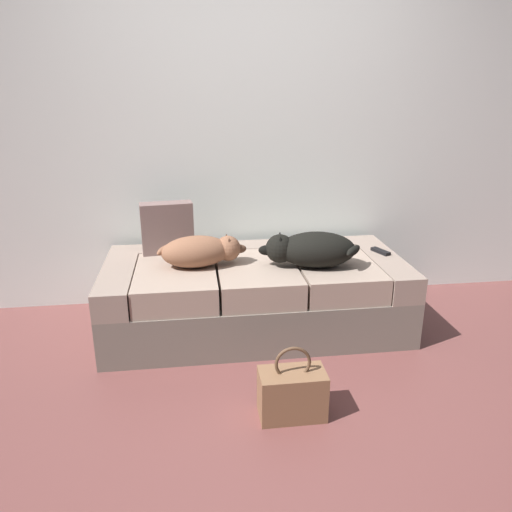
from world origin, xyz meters
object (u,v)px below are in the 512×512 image
object	(u,v)px
dog_tan	(201,251)
dog_dark	(310,249)
throw_pillow	(167,228)
handbag	(292,393)
couch	(255,294)
tv_remote	(381,251)

from	to	relation	value
dog_tan	dog_dark	size ratio (longest dim) A/B	0.88
dog_tan	throw_pillow	bearing A→B (deg)	125.87
dog_tan	dog_dark	world-z (taller)	dog_dark
dog_tan	throw_pillow	world-z (taller)	throw_pillow
dog_dark	handbag	bearing A→B (deg)	-108.40
dog_tan	dog_dark	bearing A→B (deg)	-8.27
couch	throw_pillow	size ratio (longest dim) A/B	5.63
dog_tan	tv_remote	size ratio (longest dim) A/B	3.80
dog_tan	dog_dark	distance (m)	0.67
couch	tv_remote	size ratio (longest dim) A/B	12.77
throw_pillow	dog_tan	bearing A→B (deg)	-54.13
handbag	throw_pillow	bearing A→B (deg)	116.57
dog_dark	throw_pillow	xyz separation A→B (m)	(-0.88, 0.39, 0.06)
couch	dog_dark	xyz separation A→B (m)	(0.33, -0.14, 0.34)
couch	dog_dark	size ratio (longest dim) A/B	2.97
throw_pillow	handbag	xyz separation A→B (m)	(0.61, -1.22, -0.51)
tv_remote	handbag	distance (m)	1.34
couch	dog_dark	world-z (taller)	dog_dark
dog_tan	throw_pillow	size ratio (longest dim) A/B	1.68
dog_tan	dog_dark	xyz separation A→B (m)	(0.67, -0.10, 0.01)
dog_dark	couch	bearing A→B (deg)	156.16
throw_pillow	tv_remote	bearing A→B (deg)	-8.37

